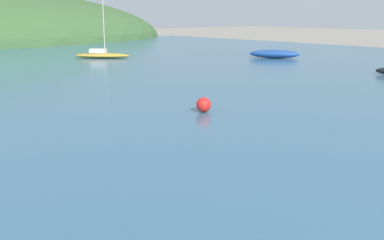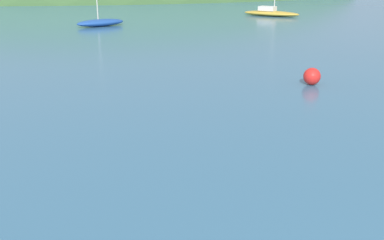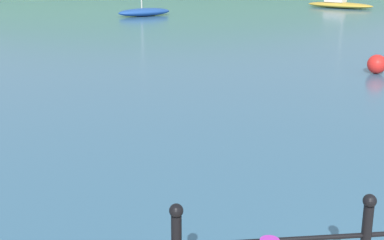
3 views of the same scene
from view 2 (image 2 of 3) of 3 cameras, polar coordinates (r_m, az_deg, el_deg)
water at (r=33.29m, az=-7.50°, el=12.38°), size 80.00×60.00×0.10m
boat_white_sailboat at (r=29.91m, az=-11.54°, el=12.06°), size 3.37×2.34×3.98m
boat_far_right at (r=36.67m, az=9.97°, el=13.29°), size 4.34×4.22×5.35m
mooring_buoy at (r=14.52m, az=14.99°, el=5.38°), size 0.54×0.54×0.54m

